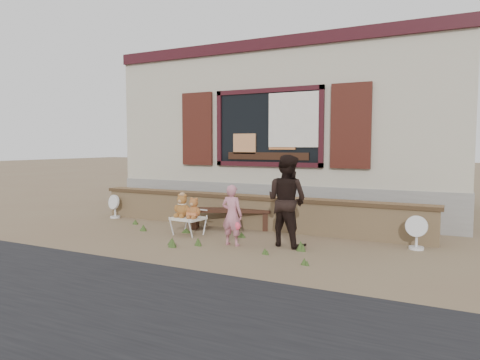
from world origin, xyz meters
The scene contains 12 objects.
ground centered at (0.00, 0.00, 0.00)m, with size 80.00×80.00×0.00m, color brown.
shopfront centered at (0.00, 4.49, 2.00)m, with size 8.04×5.13×4.00m.
brick_wall centered at (0.00, 1.00, 0.34)m, with size 7.10×0.36×0.67m.
bench centered at (-0.27, 0.70, 0.30)m, with size 1.62×0.89×0.41m.
folding_chair centered at (-0.72, -0.12, 0.30)m, with size 0.59×0.53×0.33m.
teddy_bear_left centered at (-0.86, -0.10, 0.55)m, with size 0.32×0.28×0.44m, color brown, non-canonical shape.
teddy_bear_right centered at (-0.58, -0.14, 0.53)m, with size 0.29×0.25×0.39m, color brown, non-canonical shape.
child centered at (0.39, -0.48, 0.51)m, with size 0.37×0.24×1.02m, color pink.
adult centered at (1.21, -0.10, 0.76)m, with size 0.73×0.57×1.51m, color black.
fan_left centered at (-3.26, 0.70, 0.27)m, with size 0.34×0.23×0.54m.
fan_right centered at (3.17, 0.58, 0.28)m, with size 0.35×0.23×0.55m.
grass_tufts centered at (-0.21, -0.43, 0.06)m, with size 4.28×1.48×0.16m.
Camera 1 is at (3.65, -6.71, 1.66)m, focal length 32.00 mm.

